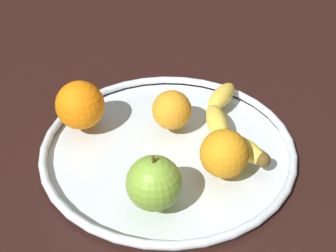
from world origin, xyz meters
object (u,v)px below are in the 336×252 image
at_px(apple, 154,183).
at_px(orange_center, 80,105).
at_px(banana, 228,122).
at_px(orange_back_right, 172,110).
at_px(fruit_bowl, 168,146).
at_px(orange_back_left, 224,154).

height_order(apple, orange_center, apple).
bearing_deg(banana, orange_center, -100.89).
bearing_deg(banana, orange_back_right, -104.72).
distance_m(fruit_bowl, orange_back_right, 0.06).
xyz_separation_m(banana, orange_back_left, (0.09, -0.02, 0.02)).
bearing_deg(fruit_bowl, orange_center, -110.32).
relative_size(orange_back_right, orange_back_left, 0.91).
height_order(apple, orange_back_left, apple).
relative_size(banana, orange_back_right, 3.52).
xyz_separation_m(orange_center, orange_back_left, (0.12, 0.20, -0.00)).
height_order(banana, orange_back_left, orange_back_left).
bearing_deg(fruit_bowl, apple, -10.78).
bearing_deg(apple, orange_back_right, 169.17).
height_order(banana, apple, apple).
height_order(fruit_bowl, orange_back_right, orange_back_right).
xyz_separation_m(fruit_bowl, orange_back_right, (-0.04, 0.01, 0.04)).
height_order(orange_back_right, orange_back_left, orange_back_left).
bearing_deg(banana, fruit_bowl, -79.86).
distance_m(fruit_bowl, orange_center, 0.15).
xyz_separation_m(fruit_bowl, apple, (0.12, -0.02, 0.04)).
relative_size(apple, orange_back_left, 1.18).
distance_m(fruit_bowl, banana, 0.10).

